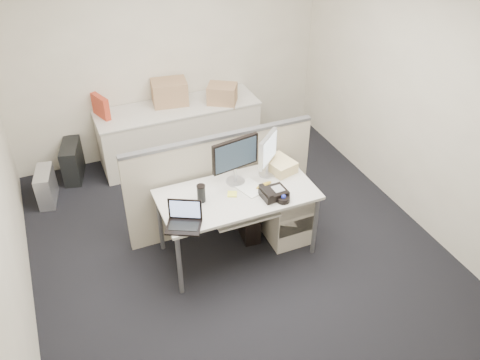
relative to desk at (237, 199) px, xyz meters
name	(u,v)px	position (x,y,z in m)	size (l,w,h in m)	color
floor	(237,250)	(0.00, 0.00, -0.67)	(4.00, 4.50, 0.01)	black
wall_back	(166,50)	(0.00, 2.25, 0.69)	(4.00, 0.02, 2.70)	beige
wall_front	(394,330)	(0.00, -2.25, 0.69)	(4.00, 0.02, 2.70)	beige
wall_right	(420,98)	(2.00, 0.00, 0.69)	(0.02, 4.50, 2.70)	beige
desk	(237,199)	(0.00, 0.00, 0.00)	(1.50, 0.75, 0.73)	silver
keyboard_tray	(244,213)	(0.00, -0.18, -0.04)	(0.62, 0.32, 0.02)	silver
drawer_pedestal	(284,210)	(0.55, 0.05, -0.34)	(0.40, 0.55, 0.65)	#BCB5A5
cubicle_partition	(221,184)	(0.00, 0.45, -0.11)	(2.00, 0.06, 1.10)	#ABA48D
back_counter	(179,133)	(0.00, 1.93, -0.30)	(2.00, 0.60, 0.72)	#BCB5A5
monitor_main	(235,161)	(0.06, 0.18, 0.31)	(0.49, 0.19, 0.49)	black
monitor_small	(268,156)	(0.40, 0.18, 0.29)	(0.36, 0.18, 0.44)	#B7B7BC
laptop	(183,218)	(-0.62, -0.28, 0.18)	(0.30, 0.22, 0.22)	black
trackball	(283,199)	(0.35, -0.28, 0.09)	(0.12, 0.12, 0.05)	black
desk_phone	(274,193)	(0.30, -0.18, 0.10)	(0.24, 0.19, 0.07)	black
paper_stack	(250,188)	(0.15, 0.02, 0.07)	(0.21, 0.27, 0.01)	white
sticky_pad	(232,194)	(-0.05, 0.00, 0.07)	(0.09, 0.09, 0.01)	#FCFF4C
travel_mug	(201,194)	(-0.35, 0.02, 0.15)	(0.08, 0.08, 0.17)	black
banana	(264,185)	(0.28, 0.00, 0.09)	(0.19, 0.05, 0.04)	yellow
cellphone	(239,179)	(0.10, 0.20, 0.07)	(0.05, 0.10, 0.01)	black
manila_folders	(280,165)	(0.55, 0.20, 0.12)	(0.24, 0.30, 0.11)	beige
keyboard	(248,208)	(0.05, -0.14, -0.02)	(0.41, 0.14, 0.02)	black
pc_tower_desk	(247,219)	(0.20, 0.20, -0.47)	(0.16, 0.41, 0.38)	black
pc_tower_spare_dark	(72,161)	(-1.35, 2.01, -0.44)	(0.20, 0.49, 0.46)	black
pc_tower_spare_silver	(46,186)	(-1.70, 1.63, -0.47)	(0.17, 0.43, 0.40)	#B7B7BC
cardboard_box_left	(170,93)	(-0.05, 2.05, 0.21)	(0.42, 0.32, 0.32)	tan
cardboard_box_right	(222,95)	(0.56, 1.82, 0.18)	(0.35, 0.27, 0.25)	tan
red_binder	(101,107)	(-0.90, 2.03, 0.20)	(0.07, 0.31, 0.28)	#B7361F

